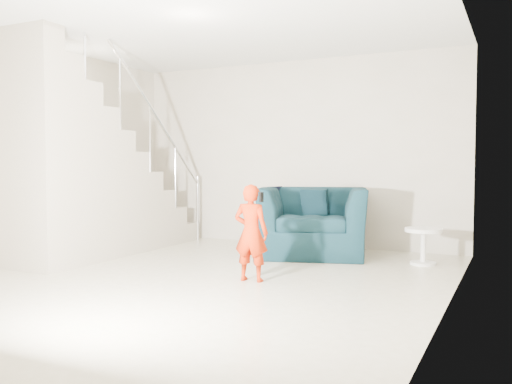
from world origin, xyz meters
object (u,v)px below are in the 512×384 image
staircase (83,183)px  armchair (313,221)px  toddler (251,233)px  side_table (423,240)px

staircase → armchair: bearing=28.3°
toddler → staircase: (-2.58, 0.35, 0.45)m
armchair → staircase: (-2.61, -1.40, 0.51)m
toddler → side_table: 2.22m
toddler → armchair: bearing=-95.2°
toddler → side_table: toddler is taller
toddler → side_table: bearing=-134.6°
side_table → toddler: bearing=-130.3°
armchair → toddler: 1.76m
toddler → staircase: size_ratio=0.27×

